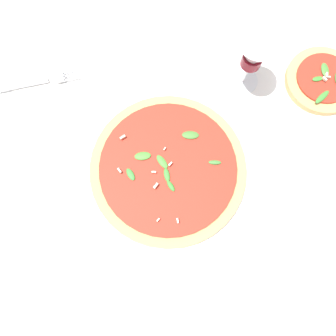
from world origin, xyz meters
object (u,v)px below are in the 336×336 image
wine_glass (254,56)px  pizza_personal_side (321,82)px  pizza_arugula_main (168,169)px  fork (38,82)px

wine_glass → pizza_personal_side: bearing=-13.4°
pizza_arugula_main → wine_glass: bearing=41.3°
pizza_arugula_main → wine_glass: (0.22, 0.19, 0.09)m
fork → wine_glass: bearing=-11.6°
wine_glass → fork: wine_glass is taller
wine_glass → pizza_arugula_main: bearing=-138.7°
pizza_personal_side → pizza_arugula_main: bearing=-159.4°
pizza_arugula_main → fork: bearing=135.3°
wine_glass → fork: size_ratio=0.74×
pizza_personal_side → fork: bearing=169.9°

